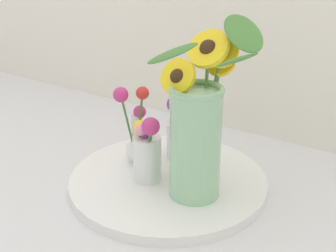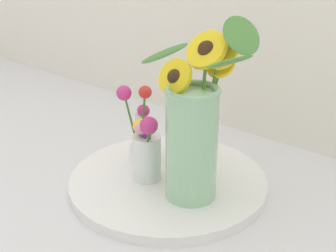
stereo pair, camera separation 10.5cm
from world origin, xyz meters
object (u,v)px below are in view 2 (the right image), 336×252
at_px(vase_bulb_right, 140,132).
at_px(vase_small_back, 186,135).
at_px(mason_jar_sunflowers, 194,130).
at_px(vase_small_center, 147,149).
at_px(serving_tray, 168,181).

height_order(vase_bulb_right, vase_small_back, vase_bulb_right).
bearing_deg(vase_bulb_right, mason_jar_sunflowers, -12.43).
relative_size(vase_small_center, vase_small_back, 1.06).
distance_m(mason_jar_sunflowers, vase_small_center, 0.15).
distance_m(mason_jar_sunflowers, vase_small_back, 0.20).
distance_m(serving_tray, vase_small_center, 0.10).
bearing_deg(vase_small_center, vase_bulb_right, 142.19).
relative_size(serving_tray, vase_small_center, 2.74).
xyz_separation_m(vase_bulb_right, vase_small_back, (0.08, 0.09, -0.02)).
distance_m(mason_jar_sunflowers, vase_bulb_right, 0.22).
xyz_separation_m(mason_jar_sunflowers, vase_bulb_right, (-0.20, 0.04, -0.08)).
bearing_deg(vase_small_back, mason_jar_sunflowers, -47.74).
bearing_deg(vase_small_back, vase_bulb_right, -129.91).
height_order(serving_tray, vase_bulb_right, vase_bulb_right).
height_order(mason_jar_sunflowers, vase_bulb_right, mason_jar_sunflowers).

